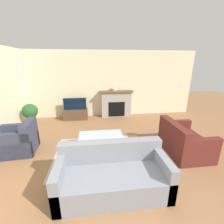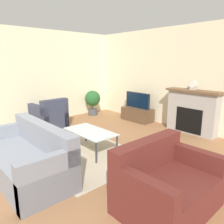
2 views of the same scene
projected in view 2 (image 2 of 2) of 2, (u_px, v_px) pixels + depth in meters
name	position (u px, v px, depth m)	size (l,w,h in m)	color
wall_back	(170.00, 78.00, 6.07)	(8.46, 0.06, 2.70)	beige
wall_left	(42.00, 77.00, 6.46)	(0.06, 7.88, 2.70)	beige
area_rug	(83.00, 153.00, 4.37)	(2.32, 1.79, 0.00)	#B7A88E
fireplace	(192.00, 111.00, 5.50)	(1.37, 0.38, 1.11)	#9E9993
tv_stand	(137.00, 114.00, 6.72)	(0.96, 0.47, 0.40)	brown
tv	(138.00, 100.00, 6.62)	(0.90, 0.06, 0.48)	#232328
couch_sectional	(28.00, 159.00, 3.45)	(1.90, 0.85, 0.82)	gray
couch_loveseat	(165.00, 186.00, 2.69)	(0.88, 1.22, 0.82)	#5B231E
armchair_by_window	(49.00, 117.00, 6.02)	(0.92, 0.81, 0.82)	#33384C
coffee_table	(90.00, 133.00, 4.41)	(1.12, 0.59, 0.42)	#333338
potted_plant	(93.00, 100.00, 7.36)	(0.52, 0.52, 0.83)	#47474C
mantel_clock	(193.00, 85.00, 5.39)	(0.19, 0.07, 0.22)	beige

